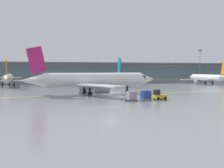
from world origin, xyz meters
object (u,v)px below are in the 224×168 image
gate_airplane_2 (111,77)px  cargo_dolly_trailing (131,96)px  gate_airplane_1 (8,78)px  gate_airplane_3 (207,78)px  apron_light_mast_1 (200,65)px  baggage_tug (159,95)px  cargo_dolly_lead (146,95)px  taxiing_regional_jet (93,80)px

gate_airplane_2 → cargo_dolly_trailing: size_ratio=13.90×
gate_airplane_1 → gate_airplane_3: 80.68m
apron_light_mast_1 → cargo_dolly_trailing: bearing=-129.1°
baggage_tug → cargo_dolly_lead: 3.08m
baggage_tug → gate_airplane_3: bearing=41.8°
cargo_dolly_lead → cargo_dolly_trailing: (-3.27, -0.47, 0.00)m
baggage_tug → cargo_dolly_trailing: baggage_tug is taller
taxiing_regional_jet → apron_light_mast_1: size_ratio=2.22×
taxiing_regional_jet → cargo_dolly_lead: bearing=-75.2°
gate_airplane_3 → gate_airplane_1: bearing=84.6°
gate_airplane_1 → baggage_tug: 69.13m
gate_airplane_3 → cargo_dolly_lead: gate_airplane_3 is taller
gate_airplane_3 → baggage_tug: gate_airplane_3 is taller
gate_airplane_1 → apron_light_mast_1: 89.69m
cargo_dolly_lead → cargo_dolly_trailing: 3.31m
gate_airplane_1 → cargo_dolly_trailing: bearing=-157.7°
gate_airplane_2 → taxiing_regional_jet: size_ratio=0.91×
gate_airplane_3 → cargo_dolly_trailing: 79.90m
gate_airplane_2 → cargo_dolly_trailing: bearing=170.5°
gate_airplane_3 → baggage_tug: size_ratio=9.99×
baggage_tug → gate_airplane_2: bearing=76.1°
gate_airplane_3 → taxiing_regional_jet: taxiing_regional_jet is taller
gate_airplane_2 → cargo_dolly_lead: gate_airplane_2 is taller
taxiing_regional_jet → cargo_dolly_lead: size_ratio=15.33×
taxiing_regional_jet → gate_airplane_3: bearing=28.3°
taxiing_regional_jet → apron_light_mast_1: bearing=35.4°
cargo_dolly_lead → gate_airplane_3: bearing=40.3°
cargo_dolly_trailing → cargo_dolly_lead: bearing=-0.0°
cargo_dolly_lead → baggage_tug: bearing=-0.0°
gate_airplane_3 → taxiing_regional_jet: size_ratio=0.78×
baggage_tug → cargo_dolly_trailing: bearing=180.0°
gate_airplane_2 → taxiing_regional_jet: (-15.68, -39.87, 0.33)m
taxiing_regional_jet → gate_airplane_1: bearing=111.3°
taxiing_regional_jet → cargo_dolly_lead: (6.87, -18.09, -2.46)m
baggage_tug → cargo_dolly_trailing: (-6.32, -0.91, 0.16)m
gate_airplane_3 → cargo_dolly_lead: 77.35m
gate_airplane_3 → apron_light_mast_1: 20.72m
baggage_tug → cargo_dolly_trailing: size_ratio=1.20×
gate_airplane_1 → cargo_dolly_trailing: (26.01, -61.98, -1.97)m
gate_airplane_3 → cargo_dolly_trailing: gate_airplane_3 is taller
baggage_tug → taxiing_regional_jet: bearing=111.2°
gate_airplane_1 → gate_airplane_3: bearing=-93.1°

